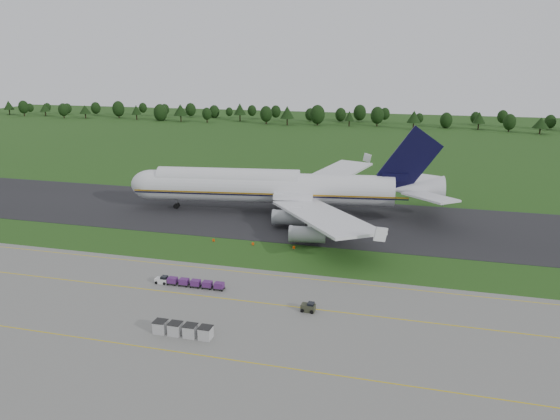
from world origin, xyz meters
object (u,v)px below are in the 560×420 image
(aircraft, at_px, (275,187))
(edge_markers, at_px, (253,244))
(baggage_train, at_px, (188,282))
(utility_cart, at_px, (308,308))
(uld_row, at_px, (183,330))

(aircraft, distance_m, edge_markers, 27.71)
(aircraft, bearing_deg, baggage_train, -92.24)
(baggage_train, bearing_deg, utility_cart, -10.45)
(utility_cart, bearing_deg, baggage_train, 169.55)
(aircraft, xyz_separation_m, edge_markers, (2.33, -26.87, -6.38))
(baggage_train, xyz_separation_m, utility_cart, (22.73, -4.19, -0.12))
(aircraft, bearing_deg, edge_markers, -85.04)
(aircraft, height_order, baggage_train, aircraft)
(aircraft, xyz_separation_m, uld_row, (4.62, -67.70, -5.65))
(uld_row, bearing_deg, utility_cart, 37.73)
(utility_cart, height_order, edge_markers, utility_cart)
(aircraft, relative_size, edge_markers, 4.42)
(aircraft, distance_m, utility_cart, 59.31)
(aircraft, height_order, edge_markers, aircraft)
(uld_row, bearing_deg, baggage_train, 111.67)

